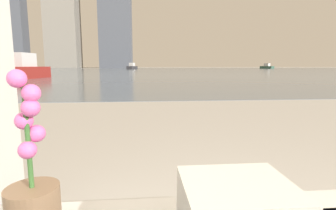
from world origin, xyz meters
name	(u,v)px	position (x,y,z in m)	size (l,w,h in m)	color
potted_orchid	(32,189)	(-0.50, 0.86, 0.62)	(0.13, 0.13, 0.41)	#8C6B4C
harbor_water	(145,70)	(0.00, 62.00, 0.01)	(180.00, 110.00, 0.01)	slate
harbor_boat_0	(22,70)	(-8.85, 19.90, 0.65)	(2.39, 5.03, 1.81)	maroon
harbor_boat_1	(267,67)	(38.77, 80.99, 0.59)	(3.29, 4.59, 1.64)	#335647
harbor_boat_2	(132,67)	(-3.36, 71.62, 0.60)	(2.82, 4.72, 1.67)	#2D2D33
skyline_tower_2	(116,16)	(-11.91, 118.00, 22.08)	(13.22, 13.63, 44.16)	#4C515B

